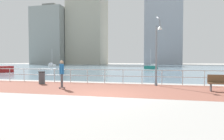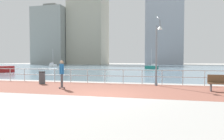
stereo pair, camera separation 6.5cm
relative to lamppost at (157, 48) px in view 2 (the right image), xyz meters
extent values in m
plane|color=#ADAAA5|center=(-2.48, 35.55, -2.57)|extent=(220.00, 220.00, 0.00)
cube|color=#935647|center=(-2.48, -2.10, -2.57)|extent=(28.00, 5.73, 0.01)
cube|color=#6B899E|center=(-2.48, 45.76, -2.57)|extent=(180.00, 88.00, 0.00)
cylinder|color=#B2BCC1|center=(-12.28, 0.76, -2.05)|extent=(0.05, 0.05, 1.03)
cylinder|color=#B2BCC1|center=(-10.88, 0.76, -2.05)|extent=(0.05, 0.05, 1.03)
cylinder|color=#B2BCC1|center=(-9.48, 0.76, -2.05)|extent=(0.05, 0.05, 1.03)
cylinder|color=#B2BCC1|center=(-8.08, 0.76, -2.05)|extent=(0.05, 0.05, 1.03)
cylinder|color=#B2BCC1|center=(-6.68, 0.76, -2.05)|extent=(0.05, 0.05, 1.03)
cylinder|color=#B2BCC1|center=(-5.28, 0.76, -2.05)|extent=(0.05, 0.05, 1.03)
cylinder|color=#B2BCC1|center=(-3.88, 0.76, -2.05)|extent=(0.05, 0.05, 1.03)
cylinder|color=#B2BCC1|center=(-2.48, 0.76, -2.05)|extent=(0.05, 0.05, 1.03)
cylinder|color=#B2BCC1|center=(-1.08, 0.76, -2.05)|extent=(0.05, 0.05, 1.03)
cylinder|color=#B2BCC1|center=(0.32, 0.76, -2.05)|extent=(0.05, 0.05, 1.03)
cylinder|color=#B2BCC1|center=(1.72, 0.76, -2.05)|extent=(0.05, 0.05, 1.03)
cylinder|color=#B2BCC1|center=(3.12, 0.76, -2.05)|extent=(0.05, 0.05, 1.03)
cylinder|color=#B2BCC1|center=(-2.48, 0.76, -1.54)|extent=(25.20, 0.06, 0.06)
cylinder|color=#B2BCC1|center=(-2.48, 0.76, -2.00)|extent=(25.20, 0.06, 0.06)
cylinder|color=slate|center=(-0.08, 0.16, -2.47)|extent=(0.19, 0.19, 0.20)
cylinder|color=slate|center=(-0.08, 0.16, -0.54)|extent=(0.12, 0.12, 4.06)
cylinder|color=slate|center=(-0.04, 0.09, 2.03)|extent=(0.15, 0.20, 0.11)
cylinder|color=slate|center=(0.02, -0.04, 1.98)|extent=(0.16, 0.21, 0.15)
cylinder|color=slate|center=(0.08, -0.16, 1.90)|extent=(0.15, 0.20, 0.18)
cylinder|color=slate|center=(0.12, -0.26, 1.78)|extent=(0.15, 0.18, 0.19)
cylinder|color=slate|center=(0.15, -0.31, 1.64)|extent=(0.13, 0.15, 0.19)
cylinder|color=slate|center=(0.15, -0.33, 1.48)|extent=(0.11, 0.11, 0.17)
cone|color=silver|center=(0.15, -0.33, 1.28)|extent=(0.36, 0.36, 0.22)
cylinder|color=black|center=(-5.46, -2.78, -2.54)|extent=(0.07, 0.05, 0.06)
cylinder|color=black|center=(-5.43, -2.85, -2.54)|extent=(0.07, 0.05, 0.06)
cylinder|color=black|center=(-5.70, -2.88, -2.54)|extent=(0.07, 0.05, 0.06)
cylinder|color=black|center=(-5.67, -2.95, -2.54)|extent=(0.07, 0.05, 0.06)
cube|color=black|center=(-5.56, -2.87, -2.49)|extent=(0.41, 0.26, 0.02)
cylinder|color=#4C4C51|center=(-5.60, -2.79, -2.08)|extent=(0.17, 0.17, 0.80)
cylinder|color=#4C4C51|center=(-5.53, -2.94, -2.08)|extent=(0.17, 0.17, 0.80)
cube|color=#236BB2|center=(-5.56, -2.87, -1.37)|extent=(0.35, 0.41, 0.60)
cylinder|color=#236BB2|center=(-5.66, -2.65, -1.36)|extent=(0.12, 0.12, 0.57)
cylinder|color=#236BB2|center=(-5.47, -3.08, -1.36)|extent=(0.12, 0.12, 0.57)
sphere|color=tan|center=(-5.56, -2.87, -0.96)|extent=(0.22, 0.22, 0.22)
cylinder|color=#474C51|center=(-8.23, -0.81, -2.14)|extent=(0.44, 0.44, 0.85)
cylinder|color=#262628|center=(-8.23, -0.81, -1.68)|extent=(0.46, 0.46, 0.08)
cube|color=brown|center=(3.58, -1.96, -2.12)|extent=(1.63, 0.54, 0.06)
cube|color=brown|center=(3.60, -1.75, -1.87)|extent=(1.60, 0.16, 0.44)
cube|color=#3F4247|center=(2.94, -1.91, -2.34)|extent=(0.09, 0.38, 0.45)
cube|color=white|center=(-29.41, 37.70, -2.18)|extent=(1.87, 3.75, 0.77)
cube|color=silver|center=(-29.17, 36.65, -1.59)|extent=(1.04, 1.43, 0.43)
cylinder|color=silver|center=(-29.41, 37.70, 0.34)|extent=(0.09, 0.09, 4.27)
cylinder|color=silver|center=(-29.23, 36.93, -1.29)|extent=(0.42, 1.59, 0.07)
cube|color=#197266|center=(-1.97, 30.58, -2.24)|extent=(2.95, 2.67, 0.65)
cube|color=silver|center=(-1.26, 30.00, -1.73)|extent=(1.27, 1.21, 0.36)
cylinder|color=silver|center=(-1.97, 30.58, -0.10)|extent=(0.07, 0.07, 3.63)
cylinder|color=silver|center=(-1.45, 30.15, -1.48)|extent=(1.09, 0.92, 0.06)
cube|color=#A3A8B2|center=(0.92, 93.18, 15.72)|extent=(17.73, 14.66, 36.57)
cube|color=#939993|center=(-54.39, 80.71, 11.51)|extent=(16.50, 13.22, 28.15)
cube|color=slate|center=(-54.39, 80.71, 26.58)|extent=(6.60, 5.29, 2.00)
cube|color=#B2AD99|center=(-36.82, 86.30, 21.00)|extent=(17.99, 14.81, 47.13)
camera|label=1|loc=(0.27, -14.19, -0.90)|focal=33.02mm
camera|label=2|loc=(0.33, -14.18, -0.90)|focal=33.02mm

